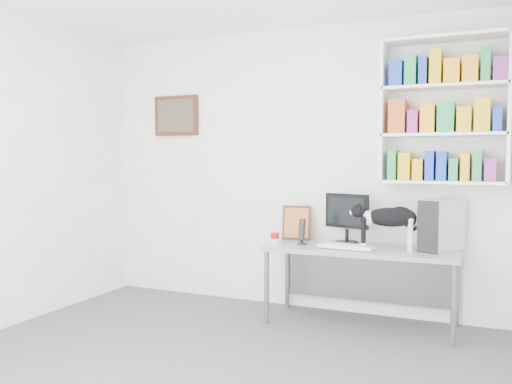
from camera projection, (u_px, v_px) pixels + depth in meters
room at (185, 174)px, 3.45m from camera, size 4.01×4.01×2.70m
bookshelf at (444, 111)px, 4.54m from camera, size 1.03×0.28×1.24m
wall_art at (176, 116)px, 5.73m from camera, size 0.52×0.04×0.42m
desk at (361, 286)px, 4.69m from camera, size 1.65×0.67×0.68m
monitor at (347, 218)px, 4.88m from camera, size 0.47×0.32×0.46m
keyboard at (347, 247)px, 4.61m from camera, size 0.48×0.22×0.04m
pc_tower at (442, 225)px, 4.48m from camera, size 0.35×0.48×0.44m
speaker at (302, 231)px, 4.83m from camera, size 0.12×0.12×0.24m
leaning_print at (297, 222)px, 5.12m from camera, size 0.29×0.16×0.33m
soup_can at (275, 239)px, 4.81m from camera, size 0.10×0.10×0.11m
cat at (389, 228)px, 4.51m from camera, size 0.63×0.29×0.38m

